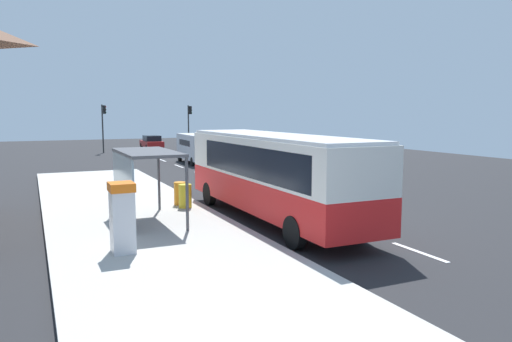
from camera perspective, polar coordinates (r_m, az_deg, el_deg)
The scene contains 19 objects.
ground_plane at distance 32.20m, azimuth -6.99°, elevation -0.39°, with size 56.00×92.00×0.04m, color #262628.
sidewalk_platform at distance 19.13m, azimuth -14.26°, elevation -5.17°, with size 6.20×30.00×0.18m, color beige.
lane_stripe_seg_0 at distance 14.98m, azimuth 18.53°, elevation -8.98°, with size 0.16×2.20×0.01m, color silver.
lane_stripe_seg_1 at distance 18.81m, azimuth 7.99°, elevation -5.49°, with size 0.16×2.20×0.01m, color silver.
lane_stripe_seg_2 at distance 23.08m, azimuth 1.26°, elevation -3.13°, with size 0.16×2.20×0.01m, color silver.
lane_stripe_seg_3 at distance 27.61m, azimuth -3.31°, elevation -1.49°, with size 0.16×2.20×0.01m, color silver.
lane_stripe_seg_4 at distance 32.27m, azimuth -6.57°, elevation -0.32°, with size 0.16×2.20×0.01m, color silver.
lane_stripe_seg_5 at distance 37.02m, azimuth -9.00°, elevation 0.56°, with size 0.16×2.20×0.01m, color silver.
lane_stripe_seg_6 at distance 41.83m, azimuth -10.88°, elevation 1.23°, with size 0.16×2.20×0.01m, color silver.
lane_stripe_seg_7 at distance 46.68m, azimuth -12.36°, elevation 1.77°, with size 0.16×2.20×0.01m, color silver.
bus at distance 17.98m, azimuth 1.93°, elevation -0.06°, with size 2.57×11.02×3.21m.
white_van at distance 39.01m, azimuth -6.93°, elevation 2.88°, with size 2.18×5.27×2.30m.
sedan_near at distance 54.81m, azimuth -12.10°, elevation 3.33°, with size 1.88×4.42×1.52m.
ticket_machine at distance 13.84m, azimuth -15.36°, elevation -5.20°, with size 0.66×0.76×1.94m.
recycling_bin_yellow at distance 19.91m, azimuth -8.29°, elevation -2.90°, with size 0.52×0.52×0.95m, color yellow.
recycling_bin_orange at distance 20.57m, azimuth -8.84°, elevation -2.60°, with size 0.52×0.52×0.95m, color orange.
traffic_light_near_side at distance 51.99m, azimuth -7.80°, elevation 5.87°, with size 0.49×0.28×4.77m.
traffic_light_far_side at distance 50.94m, azimuth -17.40°, elevation 5.63°, with size 0.49×0.28×4.80m.
bus_shelter at distance 17.37m, azimuth -13.59°, elevation 0.36°, with size 1.80×4.00×2.50m.
Camera 1 is at (-9.75, -16.42, 4.00)m, focal length 34.22 mm.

